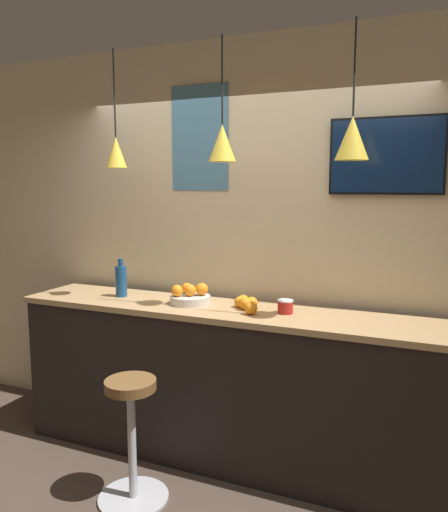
# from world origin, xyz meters

# --- Properties ---
(back_wall) EXTENTS (8.00, 0.06, 2.90)m
(back_wall) POSITION_xyz_m (0.00, 1.04, 1.45)
(back_wall) COLOR beige
(back_wall) RESTS_ON ground_plane
(service_counter) EXTENTS (2.97, 0.56, 1.07)m
(service_counter) POSITION_xyz_m (0.00, 0.65, 0.54)
(service_counter) COLOR black
(service_counter) RESTS_ON ground_plane
(bar_stool) EXTENTS (0.42, 0.42, 0.75)m
(bar_stool) POSITION_xyz_m (-0.32, 0.01, 0.44)
(bar_stool) COLOR #B7B7BC
(bar_stool) RESTS_ON ground_plane
(fruit_bowl) EXTENTS (0.28, 0.28, 0.14)m
(fruit_bowl) POSITION_xyz_m (-0.27, 0.68, 1.12)
(fruit_bowl) COLOR beige
(fruit_bowl) RESTS_ON service_counter
(orange_pile) EXTENTS (0.21, 0.27, 0.08)m
(orange_pile) POSITION_xyz_m (0.15, 0.67, 1.11)
(orange_pile) COLOR orange
(orange_pile) RESTS_ON service_counter
(juice_bottle) EXTENTS (0.08, 0.08, 0.28)m
(juice_bottle) POSITION_xyz_m (-0.83, 0.68, 1.19)
(juice_bottle) COLOR navy
(juice_bottle) RESTS_ON service_counter
(spread_jar) EXTENTS (0.10, 0.10, 0.09)m
(spread_jar) POSITION_xyz_m (0.42, 0.68, 1.11)
(spread_jar) COLOR red
(spread_jar) RESTS_ON service_counter
(pendant_lamp_left) EXTENTS (0.15, 0.15, 0.80)m
(pendant_lamp_left) POSITION_xyz_m (-0.81, 0.63, 2.11)
(pendant_lamp_left) COLOR black
(pendant_lamp_middle) EXTENTS (0.18, 0.18, 0.77)m
(pendant_lamp_middle) POSITION_xyz_m (0.00, 0.63, 2.15)
(pendant_lamp_middle) COLOR black
(pendant_lamp_right) EXTENTS (0.19, 0.19, 0.78)m
(pendant_lamp_right) POSITION_xyz_m (0.81, 0.63, 2.15)
(pendant_lamp_right) COLOR black
(mounted_tv) EXTENTS (0.70, 0.04, 0.48)m
(mounted_tv) POSITION_xyz_m (0.96, 0.99, 2.06)
(mounted_tv) COLOR black
(wall_poster) EXTENTS (0.45, 0.01, 0.75)m
(wall_poster) POSITION_xyz_m (-0.34, 1.01, 2.22)
(wall_poster) COLOR teal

